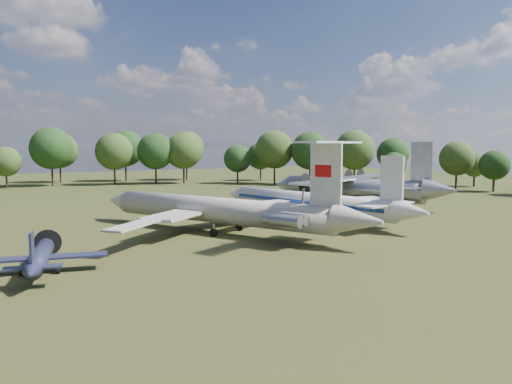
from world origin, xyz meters
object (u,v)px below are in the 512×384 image
an12_transport (352,192)px  person_on_il62 (303,196)px  il62_airliner (216,215)px  small_prop_west (40,261)px  tu104_jet (308,206)px

an12_transport → person_on_il62: 37.02m
il62_airliner → an12_transport: an12_transport is taller
an12_transport → small_prop_west: size_ratio=2.53×
tu104_jet → an12_transport: an12_transport is taller
il62_airliner → an12_transport: bearing=-3.2°
small_prop_west → person_on_il62: (26.37, -1.16, 4.10)m
small_prop_west → an12_transport: bearing=36.4°
tu104_jet → small_prop_west: size_ratio=2.71×
tu104_jet → il62_airliner: bearing=178.6°
tu104_jet → an12_transport: 19.96m
il62_airliner → small_prop_west: bearing=-178.3°
person_on_il62 → tu104_jet: bearing=-168.1°
an12_transport → small_prop_west: 59.30m
small_prop_west → tu104_jet: bearing=32.7°
small_prop_west → person_on_il62: size_ratio=8.79×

